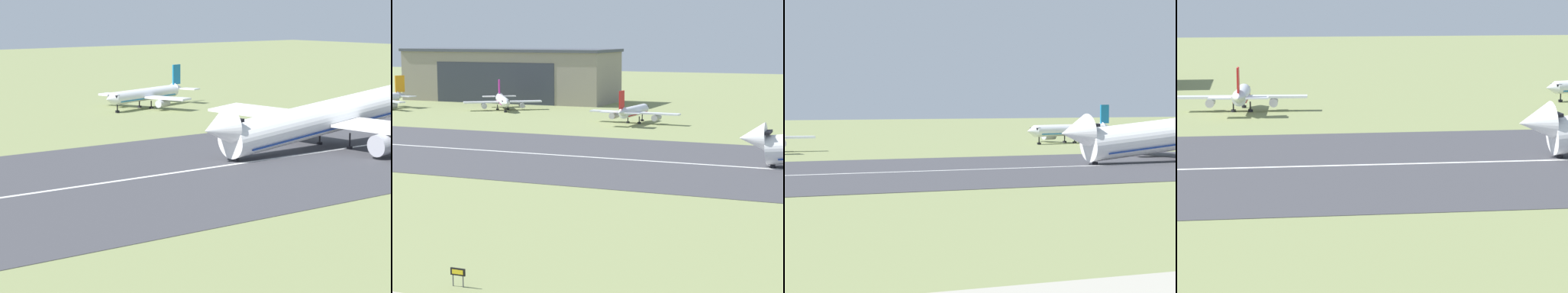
# 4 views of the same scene
# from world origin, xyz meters

# --- Properties ---
(runway_strip) EXTENTS (465.56, 50.04, 0.06)m
(runway_strip) POSITION_xyz_m (0.00, 106.73, 0.03)
(runway_strip) COLOR #3D3D42
(runway_strip) RESTS_ON ground_plane
(runway_centreline) EXTENTS (419.00, 0.70, 0.01)m
(runway_centreline) POSITION_xyz_m (0.00, 106.73, 0.07)
(runway_centreline) COLOR silver
(runway_centreline) RESTS_ON runway_strip
(hangar_building) EXTENTS (69.65, 23.08, 16.85)m
(hangar_building) POSITION_xyz_m (-53.48, 204.28, 8.44)
(hangar_building) COLOR gray
(hangar_building) RESTS_ON ground_plane
(airplane_parked_east) EXTENTS (23.03, 18.68, 8.45)m
(airplane_parked_east) POSITION_xyz_m (4.11, 158.32, 2.93)
(airplane_parked_east) COLOR silver
(airplane_parked_east) RESTS_ON ground_plane
(airplane_parked_far_east) EXTENTS (20.35, 21.30, 8.11)m
(airplane_parked_far_east) POSITION_xyz_m (-41.47, 176.40, 2.66)
(airplane_parked_far_east) COLOR silver
(airplane_parked_far_east) RESTS_ON ground_plane
(runway_sign) EXTENTS (1.42, 0.13, 1.64)m
(runway_sign) POSITION_xyz_m (28.67, 38.36, 1.20)
(runway_sign) COLOR #4C4C51
(runway_sign) RESTS_ON ground_plane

